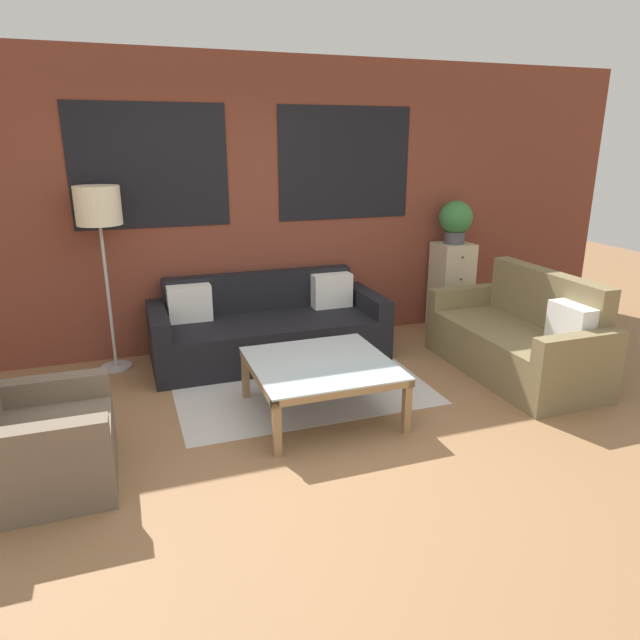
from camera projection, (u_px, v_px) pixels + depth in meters
name	position (u px, v px, depth m)	size (l,w,h in m)	color
ground_plane	(343.00, 456.00, 3.84)	(16.00, 16.00, 0.00)	#8E6642
wall_back_brick	(253.00, 206.00, 5.60)	(8.40, 0.09, 2.80)	brown
rug	(299.00, 384.00, 4.95)	(2.11, 1.56, 0.00)	#BCB7B2
couch_dark	(268.00, 330.00, 5.50)	(2.20, 0.88, 0.78)	black
settee_vintage	(519.00, 341.00, 5.12)	(0.80, 1.69, 0.92)	olive
armchair_corner	(36.00, 444.00, 3.44)	(0.80, 0.85, 0.84)	#6B5B4C
coffee_table	(321.00, 369.00, 4.32)	(1.04, 1.04, 0.43)	silver
floor_lamp	(99.00, 213.00, 4.88)	(0.38, 0.38, 1.66)	#B2B2B7
drawer_cabinet	(451.00, 286.00, 6.33)	(0.39, 0.38, 0.96)	#C6B793
potted_plant	(456.00, 220.00, 6.11)	(0.36, 0.36, 0.46)	#47474C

